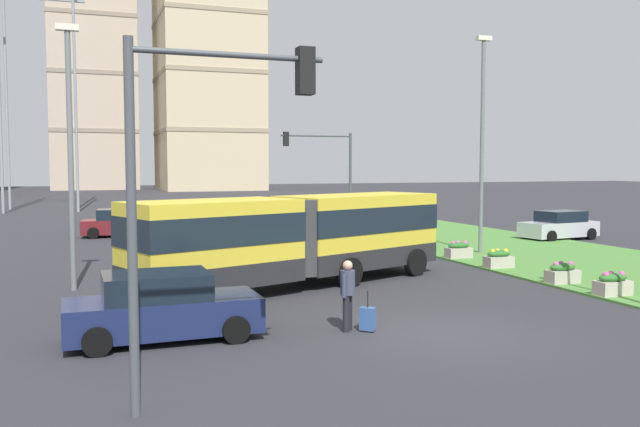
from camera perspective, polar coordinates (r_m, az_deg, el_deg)
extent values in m
plane|color=#2D2D33|center=(16.62, 10.71, -10.01)|extent=(260.00, 260.00, 0.00)
cube|color=#4C8438|center=(31.19, 19.47, -3.49)|extent=(10.00, 70.00, 0.08)
cube|color=yellow|center=(24.07, 3.19, -1.41)|extent=(6.50, 4.58, 2.55)
cube|color=#262628|center=(24.18, 3.18, -3.59)|extent=(6.53, 4.60, 0.70)
cube|color=#19232D|center=(24.04, 3.19, -0.40)|extent=(6.55, 4.63, 0.90)
cube|color=yellow|center=(20.32, -9.26, -2.47)|extent=(5.74, 4.12, 2.55)
cube|color=#262628|center=(20.45, -9.23, -5.05)|extent=(5.77, 4.15, 0.70)
cube|color=#19232D|center=(20.28, -9.27, -1.28)|extent=(5.79, 4.17, 0.90)
cylinder|color=#383838|center=(22.05, -2.31, -1.91)|extent=(2.40, 2.40, 2.45)
cylinder|color=black|center=(26.36, 4.00, -3.61)|extent=(1.03, 0.64, 1.00)
cylinder|color=black|center=(24.71, 8.19, -4.16)|extent=(1.03, 0.64, 1.00)
cylinder|color=black|center=(24.05, -1.64, -4.35)|extent=(1.03, 0.64, 1.00)
cylinder|color=black|center=(22.23, 2.56, -5.05)|extent=(1.03, 0.64, 1.00)
cylinder|color=black|center=(20.98, -14.04, -5.72)|extent=(1.04, 0.60, 1.00)
cylinder|color=black|center=(18.79, -10.69, -6.80)|extent=(1.04, 0.60, 1.00)
sphere|color=#F9EFC6|center=(26.98, 6.34, -2.81)|extent=(0.24, 0.24, 0.24)
sphere|color=#F9EFC6|center=(25.83, 9.33, -3.14)|extent=(0.24, 0.24, 0.24)
cube|color=maroon|center=(39.63, -16.62, -1.07)|extent=(4.58, 2.29, 0.80)
cube|color=black|center=(39.58, -16.86, -0.07)|extent=(2.55, 1.94, 0.60)
cylinder|color=black|center=(40.49, -14.42, -1.29)|extent=(0.66, 0.29, 0.64)
cylinder|color=black|center=(38.70, -14.46, -1.54)|extent=(0.66, 0.29, 0.64)
cylinder|color=black|center=(40.66, -18.65, -1.36)|extent=(0.66, 0.29, 0.64)
cylinder|color=black|center=(38.87, -18.89, -1.60)|extent=(0.66, 0.29, 0.64)
cube|color=#B7BABF|center=(38.72, 19.80, -1.26)|extent=(4.60, 2.35, 0.80)
cube|color=black|center=(38.77, 19.97, -0.22)|extent=(2.57, 1.97, 0.60)
cylinder|color=black|center=(37.04, 19.23, -1.88)|extent=(0.66, 0.30, 0.64)
cylinder|color=black|center=(38.29, 17.27, -1.65)|extent=(0.66, 0.30, 0.64)
cylinder|color=black|center=(39.27, 22.24, -1.63)|extent=(0.66, 0.30, 0.64)
cylinder|color=black|center=(40.45, 20.30, -1.42)|extent=(0.66, 0.30, 0.64)
cube|color=#19234C|center=(15.98, -13.28, -8.49)|extent=(4.42, 1.84, 0.80)
cube|color=black|center=(15.82, -13.87, -6.03)|extent=(2.39, 1.70, 0.60)
cylinder|color=black|center=(17.14, -8.62, -8.45)|extent=(0.64, 0.23, 0.64)
cylinder|color=black|center=(15.43, -7.22, -9.85)|extent=(0.64, 0.23, 0.64)
cylinder|color=black|center=(16.80, -18.80, -8.88)|extent=(0.64, 0.23, 0.64)
cylinder|color=black|center=(15.05, -18.60, -10.39)|extent=(0.64, 0.23, 0.64)
cylinder|color=black|center=(16.49, 2.51, -8.45)|extent=(0.16, 0.16, 0.90)
cylinder|color=black|center=(16.31, 2.25, -8.59)|extent=(0.16, 0.16, 0.90)
cylinder|color=#383D51|center=(16.26, 2.39, -5.93)|extent=(0.36, 0.36, 0.60)
sphere|color=tan|center=(16.19, 2.39, -4.47)|extent=(0.24, 0.24, 0.24)
cylinder|color=#383D51|center=(16.48, 2.70, -5.97)|extent=(0.10, 0.10, 0.55)
cylinder|color=#383D51|center=(16.05, 2.06, -6.25)|extent=(0.10, 0.10, 0.55)
cube|color=#335693|center=(16.43, 4.12, -9.00)|extent=(0.43, 0.42, 0.56)
cylinder|color=black|center=(16.32, 4.12, -7.33)|extent=(0.03, 0.03, 0.40)
cube|color=#B7AD9E|center=(22.35, 23.82, -5.86)|extent=(1.10, 0.56, 0.44)
ellipsoid|color=#2D6B28|center=(22.30, 23.84, -5.05)|extent=(0.99, 0.50, 0.28)
sphere|color=#D14C99|center=(22.09, 23.32, -4.86)|extent=(0.20, 0.20, 0.20)
sphere|color=#D14C99|center=(22.34, 23.71, -4.77)|extent=(0.20, 0.20, 0.20)
sphere|color=#D14C99|center=(22.43, 24.47, -4.76)|extent=(0.20, 0.20, 0.20)
cube|color=#B7AD9E|center=(23.99, 20.09, -5.10)|extent=(1.10, 0.56, 0.44)
ellipsoid|color=#2D6B28|center=(23.95, 20.11, -4.34)|extent=(0.99, 0.50, 0.28)
sphere|color=#D14C99|center=(23.75, 19.60, -4.15)|extent=(0.20, 0.20, 0.20)
sphere|color=#D14C99|center=(23.99, 20.00, -4.08)|extent=(0.20, 0.20, 0.20)
sphere|color=#D14C99|center=(24.07, 20.72, -4.08)|extent=(0.20, 0.20, 0.20)
cube|color=#B7AD9E|center=(26.85, 15.08, -4.03)|extent=(1.10, 0.56, 0.44)
ellipsoid|color=#2D6B28|center=(26.80, 15.09, -3.36)|extent=(0.99, 0.50, 0.28)
sphere|color=yellow|center=(26.63, 14.60, -3.18)|extent=(0.20, 0.20, 0.20)
sphere|color=yellow|center=(26.86, 15.00, -3.13)|extent=(0.20, 0.20, 0.20)
sphere|color=yellow|center=(26.90, 15.66, -3.13)|extent=(0.20, 0.20, 0.20)
cube|color=#B7AD9E|center=(29.25, 11.81, -3.32)|extent=(1.10, 0.56, 0.44)
ellipsoid|color=#2D6B28|center=(29.21, 11.82, -2.70)|extent=(0.99, 0.50, 0.28)
sphere|color=#D14C99|center=(29.05, 11.35, -2.53)|extent=(0.20, 0.20, 0.20)
sphere|color=#D14C99|center=(29.26, 11.74, -2.49)|extent=(0.20, 0.20, 0.20)
sphere|color=#D14C99|center=(29.29, 12.35, -2.49)|extent=(0.20, 0.20, 0.20)
cylinder|color=#474C51|center=(10.92, -15.85, -1.36)|extent=(0.16, 0.16, 6.04)
cylinder|color=#474C51|center=(11.25, -7.75, 13.34)|extent=(3.20, 0.10, 0.10)
cube|color=black|center=(11.56, -1.27, 12.12)|extent=(0.28, 0.28, 0.80)
sphere|color=red|center=(11.60, -1.28, 13.34)|extent=(0.16, 0.16, 0.16)
sphere|color=yellow|center=(11.56, -1.27, 12.07)|extent=(0.16, 0.16, 0.16)
sphere|color=green|center=(11.53, -1.27, 10.79)|extent=(0.16, 0.16, 0.16)
cylinder|color=#474C51|center=(38.84, 2.61, 2.53)|extent=(0.16, 0.16, 5.95)
cylinder|color=#474C51|center=(38.10, -0.32, 6.68)|extent=(4.21, 0.10, 0.10)
cube|color=black|center=(37.53, -2.94, 6.41)|extent=(0.28, 0.28, 0.80)
sphere|color=red|center=(37.54, -2.94, 6.79)|extent=(0.16, 0.16, 0.16)
sphere|color=yellow|center=(37.52, -2.94, 6.39)|extent=(0.16, 0.16, 0.16)
sphere|color=green|center=(37.52, -2.93, 6.00)|extent=(0.16, 0.16, 0.16)
cylinder|color=slate|center=(22.77, -20.61, 4.14)|extent=(0.18, 0.18, 8.31)
cube|color=white|center=(23.19, -20.88, 14.70)|extent=(0.70, 0.28, 0.20)
cylinder|color=slate|center=(31.08, 13.73, 5.43)|extent=(0.18, 0.18, 9.64)
cube|color=white|center=(31.59, 13.88, 14.39)|extent=(0.70, 0.28, 0.20)
cube|color=#C6B299|center=(126.44, -18.99, 12.97)|extent=(14.27, 15.90, 48.06)
cube|color=gray|center=(124.99, -18.84, 6.60)|extent=(14.47, 16.10, 0.70)
cube|color=gray|center=(125.82, -18.95, 10.97)|extent=(14.47, 16.10, 0.70)
cube|color=gray|center=(127.36, -19.05, 15.27)|extent=(14.47, 16.10, 0.70)
cube|color=beige|center=(117.48, -9.62, 11.33)|extent=(16.31, 18.61, 37.88)
cube|color=#9C8D6E|center=(116.67, -9.57, 6.88)|extent=(16.51, 18.81, 0.70)
cube|color=#9C8D6E|center=(117.53, -9.62, 11.50)|extent=(16.51, 18.81, 0.70)
cube|color=#9C8D6E|center=(119.13, -9.68, 16.02)|extent=(16.51, 18.81, 0.70)
cylinder|color=gray|center=(68.88, -20.33, 12.56)|extent=(0.24, 0.24, 28.95)
cylinder|color=gray|center=(69.15, -25.42, 12.39)|extent=(0.24, 0.24, 28.95)
cylinder|color=gray|center=(62.96, -20.36, 13.39)|extent=(0.24, 0.24, 28.95)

